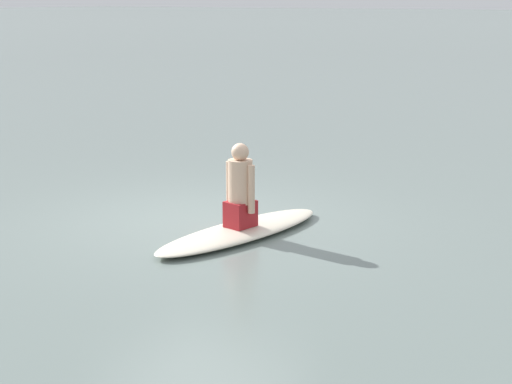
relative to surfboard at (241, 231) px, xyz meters
name	(u,v)px	position (x,y,z in m)	size (l,w,h in m)	color
ground_plane	(199,219)	(-0.91, 0.32, -0.06)	(400.00, 400.00, 0.00)	slate
surfboard	(241,231)	(0.00, 0.00, 0.00)	(2.76, 0.74, 0.12)	silver
person_paddler	(240,189)	(0.00, 0.00, 0.54)	(0.46, 0.38, 1.05)	#A51E23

